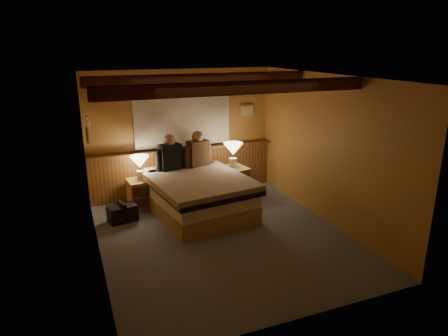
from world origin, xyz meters
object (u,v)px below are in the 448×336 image
nightstand_right (232,183)px  duffel_bag (123,213)px  bed (198,194)px  nightstand_left (142,193)px  person_right (198,151)px  lamp_right (233,150)px  person_left (170,155)px  lamp_left (140,163)px

nightstand_right → duffel_bag: (-2.08, -0.27, -0.16)m
bed → nightstand_left: 1.06m
bed → person_right: size_ratio=3.11×
lamp_right → person_left: size_ratio=0.70×
bed → lamp_left: 1.17m
bed → person_right: 0.89m
nightstand_left → duffel_bag: nightstand_left is taller
lamp_left → lamp_right: size_ratio=0.93×
person_right → lamp_right: bearing=-34.2°
lamp_left → person_left: 0.55m
bed → lamp_left: (-0.86, 0.62, 0.48)m
person_left → person_right: 0.54m
bed → nightstand_left: bed is taller
person_left → lamp_left: bearing=167.0°
lamp_left → duffel_bag: bearing=-130.7°
nightstand_left → duffel_bag: 0.66m
bed → duffel_bag: size_ratio=4.21×
bed → person_right: person_right is taller
bed → nightstand_left: size_ratio=4.08×
person_left → person_right: bearing=-5.0°
nightstand_left → person_left: size_ratio=0.78×
lamp_left → person_left: (0.54, -0.03, 0.10)m
bed → person_left: bearing=111.0°
bed → lamp_left: size_ratio=4.85×
nightstand_right → person_left: bearing=160.5°
lamp_right → person_left: bearing=171.6°
lamp_right → person_left: (-1.16, 0.17, -0.02)m
person_right → duffel_bag: 1.77m
person_right → bed: bearing=-124.3°
person_right → person_left: bearing=169.8°
person_left → person_right: size_ratio=0.98×
lamp_left → person_right: (1.09, 0.01, 0.11)m
person_left → bed: bearing=-71.3°
person_left → duffel_bag: (-0.96, -0.45, -0.79)m
lamp_left → lamp_right: (1.70, -0.20, 0.12)m
bed → nightstand_right: bed is taller
duffel_bag → lamp_right: bearing=-4.5°
bed → person_right: bearing=63.3°
nightstand_right → person_right: bearing=148.3°
lamp_right → nightstand_right: bearing=-158.1°
nightstand_left → person_right: bearing=-4.2°
lamp_right → bed: bearing=-153.5°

